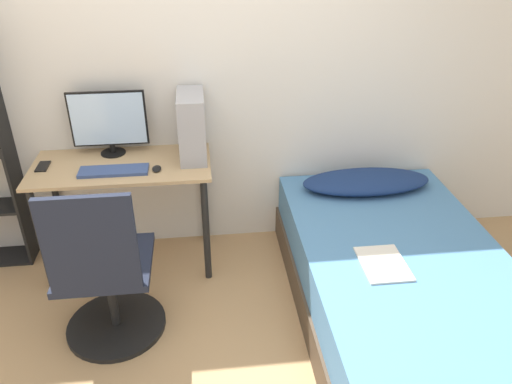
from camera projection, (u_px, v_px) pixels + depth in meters
name	position (u px, v px, depth m)	size (l,w,h in m)	color
wall_back	(189.00, 72.00, 3.19)	(8.00, 0.05, 2.50)	silver
desk	(124.00, 182.00, 3.19)	(1.11, 0.54, 0.76)	tan
office_chair	(106.00, 282.00, 2.71)	(0.57, 0.57, 1.02)	black
bed	(400.00, 286.00, 2.91)	(1.16, 2.00, 0.48)	#4C3D2D
pillow	(366.00, 181.00, 3.41)	(0.88, 0.36, 0.11)	navy
magazine	(383.00, 264.00, 2.69)	(0.24, 0.32, 0.01)	silver
monitor	(109.00, 121.00, 3.16)	(0.48, 0.16, 0.42)	black
keyboard	(114.00, 171.00, 3.03)	(0.41, 0.14, 0.02)	#33477A
pc_tower	(192.00, 126.00, 3.13)	(0.17, 0.37, 0.42)	#99999E
mouse	(157.00, 169.00, 3.05)	(0.06, 0.09, 0.02)	black
phone	(43.00, 166.00, 3.09)	(0.07, 0.14, 0.01)	black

